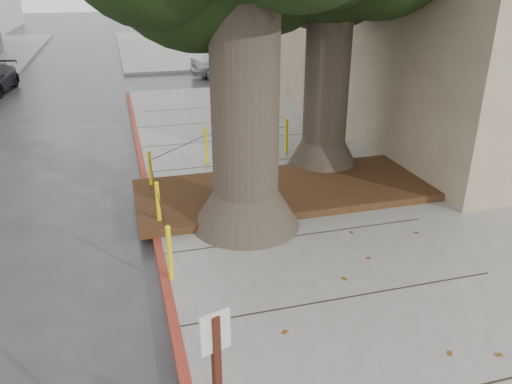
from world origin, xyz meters
TOP-DOWN VIEW (x-y plane):
  - ground at (0.00, 0.00)m, footprint 140.00×140.00m
  - sidewalk_far at (6.00, 30.00)m, footprint 16.00×20.00m
  - curb_red at (-2.00, 2.50)m, footprint 0.14×26.00m
  - planter_bed at (0.90, 3.90)m, footprint 6.40×2.60m
  - bollard_ring at (-0.87, 4.38)m, footprint 3.79×5.39m
  - car_silver at (3.01, 18.55)m, footprint 3.81×1.58m
  - car_red at (12.71, 18.66)m, footprint 3.70×1.63m

SIDE VIEW (x-z plane):
  - ground at x=0.00m, z-range 0.00..0.00m
  - sidewalk_far at x=6.00m, z-range 0.00..0.15m
  - curb_red at x=-2.00m, z-range -0.01..0.15m
  - planter_bed at x=0.90m, z-range 0.15..0.31m
  - car_red at x=12.71m, z-range 0.00..1.18m
  - car_silver at x=3.01m, z-range 0.00..1.29m
  - bollard_ring at x=-0.87m, z-range 0.19..1.14m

